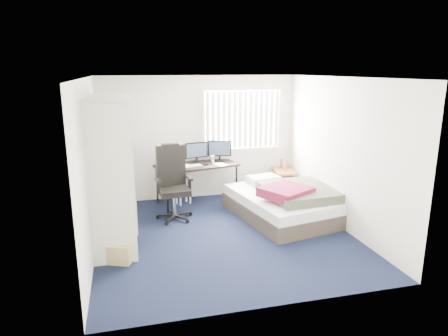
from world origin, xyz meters
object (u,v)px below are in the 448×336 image
desk (196,163)px  office_chair (173,190)px  nightstand (282,172)px  bed (286,202)px

desk → office_chair: bearing=-126.5°
desk → nightstand: size_ratio=2.02×
office_chair → bed: (1.97, -0.48, -0.23)m
nightstand → bed: nightstand is taller
bed → office_chair: bearing=166.3°
desk → nightstand: 1.91m
office_chair → bed: office_chair is taller
bed → desk: bearing=138.5°
nightstand → office_chair: bearing=-160.7°
bed → nightstand: bearing=70.3°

